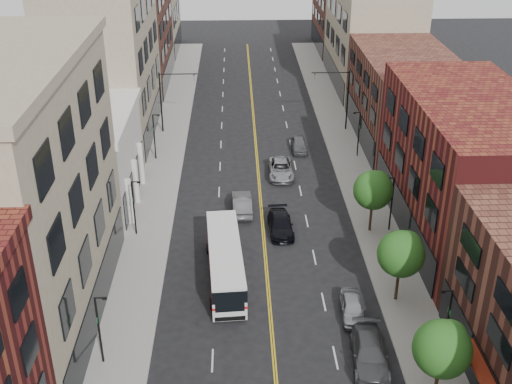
{
  "coord_description": "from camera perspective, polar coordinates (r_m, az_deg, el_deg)",
  "views": [
    {
      "loc": [
        -2.25,
        -24.03,
        28.61
      ],
      "look_at": [
        -0.71,
        22.1,
        5.0
      ],
      "focal_mm": 45.0,
      "sensor_mm": 36.0,
      "label": 1
    }
  ],
  "objects": [
    {
      "name": "bldg_r_far_c",
      "position": [
        114.06,
        8.12,
        15.14
      ],
      "size": [
        10.0,
        18.0,
        11.0
      ],
      "primitive_type": "cube",
      "color": "#562B22",
      "rests_on": "ground"
    },
    {
      "name": "bldg_r_far_a",
      "position": [
        75.45,
        13.1,
        8.15
      ],
      "size": [
        10.0,
        20.0,
        10.0
      ],
      "primitive_type": "cube",
      "color": "#562B22",
      "rests_on": "ground"
    },
    {
      "name": "bldg_l_tanoffice",
      "position": [
        44.42,
        -21.09,
        -1.07
      ],
      "size": [
        10.0,
        22.0,
        18.0
      ],
      "primitive_type": "cube",
      "color": "gray",
      "rests_on": "ground"
    },
    {
      "name": "bldg_l_far_b",
      "position": [
        95.56,
        -11.07,
        13.85
      ],
      "size": [
        10.0,
        20.0,
        15.0
      ],
      "primitive_type": "cube",
      "color": "#562B22",
      "rests_on": "ground"
    },
    {
      "name": "signal_mast_right",
      "position": [
        76.93,
        7.63,
        8.7
      ],
      "size": [
        4.49,
        0.18,
        7.2
      ],
      "color": "black",
      "rests_on": "sidewalk_right"
    },
    {
      "name": "tree_r_1",
      "position": [
        39.04,
        16.33,
        -13.07
      ],
      "size": [
        3.4,
        3.4,
        5.59
      ],
      "color": "black",
      "rests_on": "sidewalk_right"
    },
    {
      "name": "lamp_l_2",
      "position": [
        55.13,
        -10.77,
        -1.14
      ],
      "size": [
        0.81,
        0.55,
        5.05
      ],
      "color": "black",
      "rests_on": "sidewalk_left"
    },
    {
      "name": "sidewalk_left",
      "position": [
        66.02,
        -8.47,
        1.17
      ],
      "size": [
        4.0,
        110.0,
        0.15
      ],
      "primitive_type": "cube",
      "color": "gray",
      "rests_on": "ground"
    },
    {
      "name": "lamp_l_3",
      "position": [
        69.52,
        -9.01,
        5.1
      ],
      "size": [
        0.81,
        0.55,
        5.05
      ],
      "color": "black",
      "rests_on": "sidewalk_left"
    },
    {
      "name": "bldg_l_far_a",
      "position": [
        76.09,
        -13.3,
        11.45
      ],
      "size": [
        10.0,
        20.0,
        18.0
      ],
      "primitive_type": "cube",
      "color": "gray",
      "rests_on": "ground"
    },
    {
      "name": "lamp_r_2",
      "position": [
        56.02,
        11.94,
        -0.78
      ],
      "size": [
        0.81,
        0.55,
        5.05
      ],
      "color": "black",
      "rests_on": "sidewalk_right"
    },
    {
      "name": "car_lane_a",
      "position": [
        55.83,
        2.19,
        -2.9
      ],
      "size": [
        2.25,
        5.07,
        1.45
      ],
      "primitive_type": "imported",
      "rotation": [
        0.0,
        0.0,
        0.05
      ],
      "color": "black",
      "rests_on": "ground"
    },
    {
      "name": "bldg_r_mid",
      "position": [
        56.47,
        18.21,
        2.05
      ],
      "size": [
        10.0,
        22.0,
        12.0
      ],
      "primitive_type": "cube",
      "color": "#571618",
      "rests_on": "ground"
    },
    {
      "name": "car_lane_b",
      "position": [
        65.89,
        2.23,
        2.07
      ],
      "size": [
        2.61,
        5.54,
        1.53
      ],
      "primitive_type": "imported",
      "rotation": [
        0.0,
        0.0,
        -0.01
      ],
      "color": "#999AA0",
      "rests_on": "ground"
    },
    {
      "name": "lamp_r_1",
      "position": [
        43.1,
        16.64,
        -10.76
      ],
      "size": [
        0.81,
        0.55,
        5.05
      ],
      "color": "black",
      "rests_on": "sidewalk_right"
    },
    {
      "name": "bldg_r_far_b",
      "position": [
        94.56,
        10.16,
        13.47
      ],
      "size": [
        10.0,
        22.0,
        14.0
      ],
      "primitive_type": "cube",
      "color": "gray",
      "rests_on": "ground"
    },
    {
      "name": "car_lane_behind",
      "position": [
        58.99,
        -1.25,
        -1.02
      ],
      "size": [
        1.87,
        5.01,
        1.64
      ],
      "primitive_type": "imported",
      "rotation": [
        0.0,
        0.0,
        3.17
      ],
      "color": "#55545A",
      "rests_on": "ground"
    },
    {
      "name": "bldg_l_white",
      "position": [
        62.06,
        -15.52,
        2.69
      ],
      "size": [
        10.0,
        14.0,
        8.0
      ],
      "primitive_type": "cube",
      "color": "silver",
      "rests_on": "ground"
    },
    {
      "name": "lamp_l_1",
      "position": [
        41.94,
        -13.75,
        -11.53
      ],
      "size": [
        0.81,
        0.55,
        5.05
      ],
      "color": "black",
      "rests_on": "sidewalk_left"
    },
    {
      "name": "car_parked_far",
      "position": [
        46.54,
        8.57,
        -10.12
      ],
      "size": [
        1.86,
        4.18,
        1.4
      ],
      "primitive_type": "imported",
      "rotation": [
        0.0,
        0.0,
        -0.05
      ],
      "color": "#A1A4A9",
      "rests_on": "ground"
    },
    {
      "name": "lamp_r_3",
      "position": [
        70.22,
        9.09,
        5.33
      ],
      "size": [
        0.81,
        0.55,
        5.05
      ],
      "color": "black",
      "rests_on": "sidewalk_right"
    },
    {
      "name": "tree_r_2",
      "position": [
        46.76,
        12.85,
        -5.25
      ],
      "size": [
        3.4,
        3.4,
        5.59
      ],
      "color": "black",
      "rests_on": "sidewalk_right"
    },
    {
      "name": "signal_mast_left",
      "position": [
        76.33,
        -7.94,
        8.53
      ],
      "size": [
        4.49,
        0.18,
        7.2
      ],
      "color": "black",
      "rests_on": "sidewalk_left"
    },
    {
      "name": "city_bus",
      "position": [
        49.34,
        -2.76,
        -6.02
      ],
      "size": [
        3.28,
        11.37,
        2.89
      ],
      "rotation": [
        0.0,
        0.0,
        0.07
      ],
      "color": "silver",
      "rests_on": "ground"
    },
    {
      "name": "sidewalk_right",
      "position": [
        66.7,
        8.86,
        1.42
      ],
      "size": [
        4.0,
        110.0,
        0.15
      ],
      "primitive_type": "cube",
      "color": "gray",
      "rests_on": "ground"
    },
    {
      "name": "car_parked_mid",
      "position": [
        42.81,
        10.07,
        -13.94
      ],
      "size": [
        2.69,
        5.66,
        1.59
      ],
      "primitive_type": "imported",
      "rotation": [
        0.0,
        0.0,
        -0.09
      ],
      "color": "#424346",
      "rests_on": "ground"
    },
    {
      "name": "tree_r_3",
      "position": [
        55.21,
        10.46,
        0.28
      ],
      "size": [
        3.4,
        3.4,
        5.59
      ],
      "color": "black",
      "rests_on": "sidewalk_right"
    },
    {
      "name": "car_lane_c",
      "position": [
        72.02,
        3.85,
        4.25
      ],
      "size": [
        1.74,
        4.26,
        1.45
      ],
      "primitive_type": "imported",
      "rotation": [
        0.0,
        0.0,
        0.01
      ],
      "color": "#56565B",
      "rests_on": "ground"
    }
  ]
}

